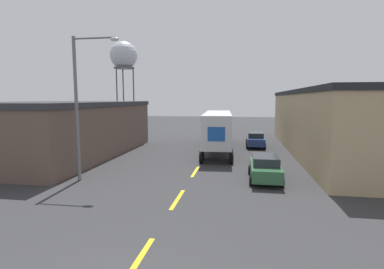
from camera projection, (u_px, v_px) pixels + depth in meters
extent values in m
cube|color=yellow|center=(138.00, 260.00, 9.40)|extent=(0.20, 3.02, 0.01)
cube|color=yellow|center=(178.00, 199.00, 15.15)|extent=(0.20, 3.02, 0.01)
cube|color=yellow|center=(195.00, 172.00, 20.91)|extent=(0.20, 3.02, 0.01)
cube|color=brown|center=(58.00, 131.00, 26.98)|extent=(11.05, 18.25, 4.40)
cube|color=#333338|center=(56.00, 104.00, 26.70)|extent=(11.25, 18.45, 0.40)
cube|color=tan|center=(342.00, 124.00, 27.63)|extent=(9.31, 26.45, 5.48)
cube|color=#232326|center=(344.00, 92.00, 27.28)|extent=(9.51, 26.65, 0.40)
cube|color=navy|center=(219.00, 125.00, 35.24)|extent=(2.44, 3.26, 3.03)
cube|color=silver|center=(218.00, 127.00, 27.89)|extent=(3.04, 11.18, 2.71)
cube|color=#194CA3|center=(216.00, 134.00, 22.41)|extent=(1.30, 0.11, 1.09)
cylinder|color=black|center=(229.00, 137.00, 35.68)|extent=(0.34, 0.98, 0.97)
cylinder|color=black|center=(209.00, 137.00, 35.93)|extent=(0.34, 0.98, 0.97)
cylinder|color=black|center=(229.00, 139.00, 34.45)|extent=(0.34, 0.98, 0.97)
cylinder|color=black|center=(208.00, 139.00, 34.69)|extent=(0.34, 0.98, 0.97)
cylinder|color=black|center=(231.00, 155.00, 24.71)|extent=(0.34, 0.98, 0.97)
cylinder|color=black|center=(202.00, 154.00, 24.95)|extent=(0.34, 0.98, 0.97)
cylinder|color=black|center=(232.00, 158.00, 23.33)|extent=(0.34, 0.98, 0.97)
cylinder|color=black|center=(201.00, 157.00, 23.57)|extent=(0.34, 0.98, 0.97)
cube|color=#2D5B38|center=(265.00, 169.00, 18.66)|extent=(1.74, 4.36, 0.74)
cube|color=#23282D|center=(265.00, 160.00, 18.46)|extent=(1.54, 2.27, 0.51)
cylinder|color=black|center=(277.00, 171.00, 19.89)|extent=(0.22, 0.62, 0.62)
cylinder|color=black|center=(250.00, 170.00, 20.17)|extent=(0.22, 0.62, 0.62)
cylinder|color=black|center=(282.00, 182.00, 17.24)|extent=(0.22, 0.62, 0.62)
cylinder|color=black|center=(251.00, 180.00, 17.52)|extent=(0.22, 0.62, 0.62)
cube|color=navy|center=(255.00, 141.00, 31.63)|extent=(1.74, 4.36, 0.74)
cube|color=#23282D|center=(256.00, 135.00, 31.42)|extent=(1.54, 2.27, 0.51)
cylinder|color=black|center=(263.00, 142.00, 32.85)|extent=(0.22, 0.62, 0.62)
cylinder|color=black|center=(247.00, 142.00, 33.14)|extent=(0.22, 0.62, 0.62)
cylinder|color=black|center=(265.00, 146.00, 30.20)|extent=(0.22, 0.62, 0.62)
cylinder|color=black|center=(247.00, 146.00, 30.49)|extent=(0.22, 0.62, 0.62)
cylinder|color=#47474C|center=(134.00, 94.00, 68.08)|extent=(0.28, 0.28, 12.25)
cylinder|color=#47474C|center=(123.00, 94.00, 70.43)|extent=(0.28, 0.28, 12.25)
cylinder|color=#47474C|center=(117.00, 94.00, 66.78)|extent=(0.28, 0.28, 12.25)
cylinder|color=#4C4C51|center=(124.00, 68.00, 67.73)|extent=(4.58, 4.58, 0.30)
sphere|color=#B7BCC6|center=(124.00, 55.00, 67.40)|extent=(6.14, 6.14, 6.14)
cylinder|color=slate|center=(77.00, 110.00, 18.18)|extent=(0.20, 0.20, 8.74)
cylinder|color=slate|center=(94.00, 38.00, 17.47)|extent=(2.57, 0.11, 0.11)
ellipsoid|color=silver|center=(115.00, 39.00, 17.27)|extent=(0.56, 0.32, 0.22)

